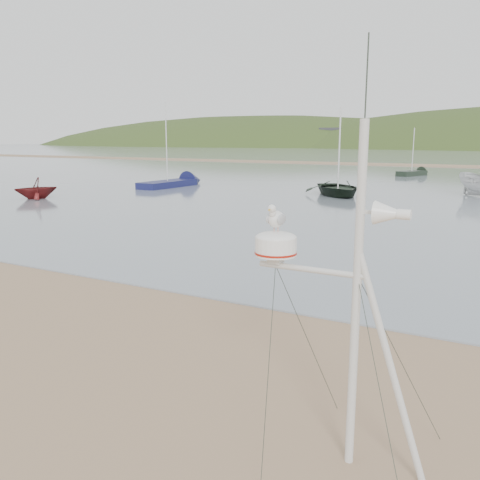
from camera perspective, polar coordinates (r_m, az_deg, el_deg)
The scene contains 7 objects.
ground at distance 9.63m, azimuth -17.17°, elevation -12.74°, with size 560.00×560.00×0.00m, color #8C6C50.
sandbar at distance 76.38m, azimuth 24.06°, elevation 7.56°, with size 560.00×7.00×0.07m, color #8C6C50.
mast_rig at distance 6.24m, azimuth 11.89°, elevation -14.14°, with size 2.18×2.33×4.93m.
boat_dark at distance 34.69m, azimuth 11.05°, elevation 8.96°, with size 3.54×1.03×4.96m, color black.
boat_red at distance 35.05m, azimuth -22.02°, elevation 6.43°, with size 2.23×1.36×2.58m, color maroon.
sailboat_blue_near at distance 42.37m, azimuth -6.47°, elevation 6.49°, with size 2.08×7.32×7.20m.
sailboat_dark_mid at distance 56.77m, azimuth 19.33°, elevation 7.15°, with size 3.05×5.30×5.22m.
Camera 1 is at (6.46, -6.01, 3.85)m, focal length 38.00 mm.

